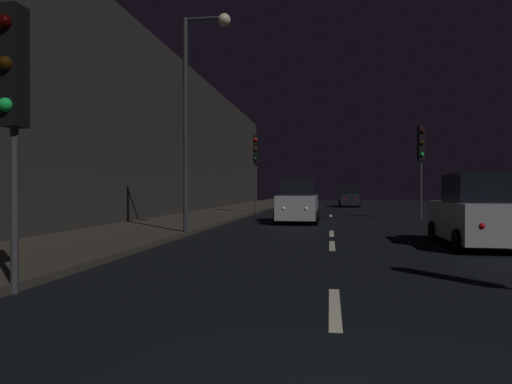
{
  "coord_description": "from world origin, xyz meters",
  "views": [
    {
      "loc": [
        -0.07,
        -3.19,
        1.63
      ],
      "look_at": [
        -4.21,
        21.6,
        1.49
      ],
      "focal_mm": 31.0,
      "sensor_mm": 36.0,
      "label": 1
    }
  ],
  "objects_px": {
    "traffic_light_near_left": "(13,87)",
    "car_parked_right_near": "(476,213)",
    "traffic_light_far_left": "(256,156)",
    "streetlamp_overhead": "(197,91)",
    "traffic_light_far_right": "(421,151)",
    "car_approaching_headlights": "(298,202)",
    "car_distant_taillights": "(349,197)"
  },
  "relations": [
    {
      "from": "traffic_light_far_right",
      "to": "streetlamp_overhead",
      "type": "xyz_separation_m",
      "value": [
        -9.48,
        -10.47,
        1.31
      ]
    },
    {
      "from": "traffic_light_far_left",
      "to": "car_approaching_headlights",
      "type": "bearing_deg",
      "value": 20.93
    },
    {
      "from": "traffic_light_far_left",
      "to": "traffic_light_near_left",
      "type": "bearing_deg",
      "value": -5.04
    },
    {
      "from": "traffic_light_near_left",
      "to": "car_approaching_headlights",
      "type": "bearing_deg",
      "value": 169.38
    },
    {
      "from": "car_distant_taillights",
      "to": "car_parked_right_near",
      "type": "height_order",
      "value": "car_parked_right_near"
    },
    {
      "from": "traffic_light_far_left",
      "to": "streetlamp_overhead",
      "type": "xyz_separation_m",
      "value": [
        0.24,
        -13.69,
        1.24
      ]
    },
    {
      "from": "traffic_light_far_right",
      "to": "car_parked_right_near",
      "type": "relative_size",
      "value": 1.24
    },
    {
      "from": "traffic_light_near_left",
      "to": "traffic_light_far_right",
      "type": "relative_size",
      "value": 0.88
    },
    {
      "from": "car_approaching_headlights",
      "to": "car_distant_taillights",
      "type": "height_order",
      "value": "car_approaching_headlights"
    },
    {
      "from": "traffic_light_near_left",
      "to": "streetlamp_overhead",
      "type": "bearing_deg",
      "value": 179.28
    },
    {
      "from": "traffic_light_far_left",
      "to": "traffic_light_near_left",
      "type": "distance_m",
      "value": 22.36
    },
    {
      "from": "streetlamp_overhead",
      "to": "car_parked_right_near",
      "type": "distance_m",
      "value": 9.7
    },
    {
      "from": "car_parked_right_near",
      "to": "car_approaching_headlights",
      "type": "bearing_deg",
      "value": 34.2
    },
    {
      "from": "traffic_light_near_left",
      "to": "car_parked_right_near",
      "type": "xyz_separation_m",
      "value": [
        9.02,
        7.26,
        -2.29
      ]
    },
    {
      "from": "traffic_light_near_left",
      "to": "car_parked_right_near",
      "type": "bearing_deg",
      "value": 130.37
    },
    {
      "from": "traffic_light_far_right",
      "to": "traffic_light_far_left",
      "type": "bearing_deg",
      "value": -116.62
    },
    {
      "from": "car_distant_taillights",
      "to": "traffic_light_near_left",
      "type": "bearing_deg",
      "value": 169.51
    },
    {
      "from": "traffic_light_near_left",
      "to": "traffic_light_far_right",
      "type": "xyz_separation_m",
      "value": [
        9.82,
        19.13,
        0.49
      ]
    },
    {
      "from": "car_approaching_headlights",
      "to": "car_parked_right_near",
      "type": "height_order",
      "value": "car_approaching_headlights"
    },
    {
      "from": "streetlamp_overhead",
      "to": "car_parked_right_near",
      "type": "xyz_separation_m",
      "value": [
        8.68,
        -1.39,
        -4.1
      ]
    },
    {
      "from": "car_approaching_headlights",
      "to": "car_parked_right_near",
      "type": "relative_size",
      "value": 1.06
    },
    {
      "from": "streetlamp_overhead",
      "to": "car_approaching_headlights",
      "type": "bearing_deg",
      "value": 66.51
    },
    {
      "from": "traffic_light_near_left",
      "to": "streetlamp_overhead",
      "type": "distance_m",
      "value": 8.85
    },
    {
      "from": "car_distant_taillights",
      "to": "car_parked_right_near",
      "type": "bearing_deg",
      "value": -175.41
    },
    {
      "from": "car_approaching_headlights",
      "to": "car_distant_taillights",
      "type": "xyz_separation_m",
      "value": [
        3.34,
        20.56,
        -0.07
      ]
    },
    {
      "from": "streetlamp_overhead",
      "to": "traffic_light_far_right",
      "type": "bearing_deg",
      "value": 47.83
    },
    {
      "from": "traffic_light_far_left",
      "to": "car_distant_taillights",
      "type": "bearing_deg",
      "value": 149.69
    },
    {
      "from": "car_approaching_headlights",
      "to": "traffic_light_far_left",
      "type": "bearing_deg",
      "value": -154.29
    },
    {
      "from": "streetlamp_overhead",
      "to": "car_approaching_headlights",
      "type": "distance_m",
      "value": 8.58
    },
    {
      "from": "streetlamp_overhead",
      "to": "car_approaching_headlights",
      "type": "xyz_separation_m",
      "value": [
        3.01,
        6.94,
        -4.05
      ]
    },
    {
      "from": "traffic_light_far_left",
      "to": "streetlamp_overhead",
      "type": "height_order",
      "value": "streetlamp_overhead"
    },
    {
      "from": "streetlamp_overhead",
      "to": "car_parked_right_near",
      "type": "bearing_deg",
      "value": -9.13
    }
  ]
}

